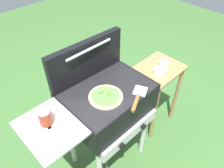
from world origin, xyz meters
TOP-DOWN VIEW (x-y plane):
  - ground_plane at (0.00, 0.00)m, footprint 8.00×8.00m
  - grill at (-0.01, -0.00)m, footprint 0.96×0.53m
  - grill_lid_open at (0.00, 0.21)m, footprint 0.63×0.09m
  - pizza_veggie at (-0.06, -0.05)m, footprint 0.24×0.24m
  - sauce_jar at (-0.47, 0.04)m, footprint 0.08×0.08m
  - spatula at (0.09, -0.21)m, footprint 0.26×0.17m
  - prep_table at (0.66, 0.00)m, footprint 0.44×0.36m
  - topping_bowl_near at (0.59, -0.05)m, footprint 0.11×0.11m
  - topping_bowl_far at (0.72, -0.01)m, footprint 0.09×0.09m

SIDE VIEW (x-z plane):
  - ground_plane at x=0.00m, z-range 0.00..0.00m
  - prep_table at x=0.66m, z-range 0.16..0.90m
  - grill at x=-0.01m, z-range 0.31..1.21m
  - topping_bowl_far at x=0.72m, z-range 0.74..0.78m
  - topping_bowl_near at x=0.59m, z-range 0.74..0.78m
  - spatula at x=0.09m, z-range 0.90..0.92m
  - pizza_veggie at x=-0.06m, z-range 0.89..0.93m
  - sauce_jar at x=-0.47m, z-range 0.90..1.01m
  - grill_lid_open at x=0.00m, z-range 0.90..1.20m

